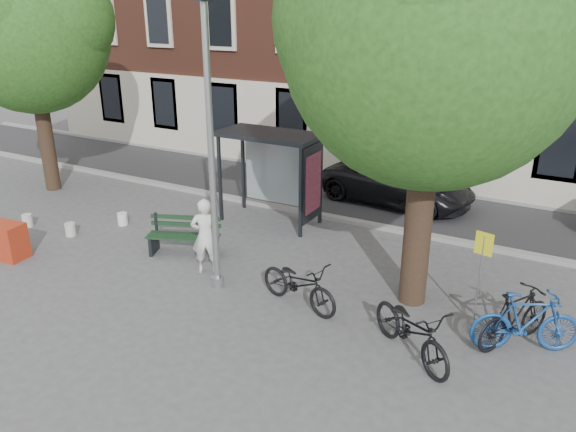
% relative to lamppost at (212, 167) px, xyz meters
% --- Properties ---
extents(ground, '(90.00, 90.00, 0.00)m').
position_rel_lamppost_xyz_m(ground, '(0.00, 0.00, -2.78)').
color(ground, '#4C4C4F').
rests_on(ground, ground).
extents(road, '(40.00, 4.00, 0.01)m').
position_rel_lamppost_xyz_m(road, '(0.00, 7.00, -2.78)').
color(road, '#28282B').
rests_on(road, ground).
extents(curb_near, '(40.00, 0.25, 0.12)m').
position_rel_lamppost_xyz_m(curb_near, '(0.00, 5.00, -2.72)').
color(curb_near, gray).
rests_on(curb_near, ground).
extents(curb_far, '(40.00, 0.25, 0.12)m').
position_rel_lamppost_xyz_m(curb_far, '(0.00, 9.00, -2.72)').
color(curb_far, gray).
rests_on(curb_far, ground).
extents(lamppost, '(0.28, 0.35, 6.11)m').
position_rel_lamppost_xyz_m(lamppost, '(0.00, 0.00, 0.00)').
color(lamppost, '#9EA0A3').
rests_on(lamppost, ground).
extents(tree_right, '(5.76, 5.60, 8.20)m').
position_rel_lamppost_xyz_m(tree_right, '(4.01, 1.38, 2.83)').
color(tree_right, black).
rests_on(tree_right, ground).
extents(tree_left, '(5.18, 4.86, 7.40)m').
position_rel_lamppost_xyz_m(tree_left, '(-8.99, 2.88, 2.43)').
color(tree_left, black).
rests_on(tree_left, ground).
extents(bus_shelter, '(2.85, 1.45, 2.62)m').
position_rel_lamppost_xyz_m(bus_shelter, '(-0.61, 4.11, -0.87)').
color(bus_shelter, '#1E2328').
rests_on(bus_shelter, ground).
extents(painter, '(0.80, 0.71, 1.83)m').
position_rel_lamppost_xyz_m(painter, '(-0.65, 0.48, -1.87)').
color(painter, silver).
rests_on(painter, ground).
extents(bench, '(1.90, 1.20, 0.93)m').
position_rel_lamppost_xyz_m(bench, '(-1.77, 1.04, -2.35)').
color(bench, '#1E2328').
rests_on(bench, ground).
extents(bike_a, '(2.12, 1.19, 1.05)m').
position_rel_lamppost_xyz_m(bike_a, '(2.00, 0.11, -2.26)').
color(bike_a, black).
rests_on(bike_a, ground).
extents(bike_b, '(2.02, 1.40, 1.19)m').
position_rel_lamppost_xyz_m(bike_b, '(6.33, 0.68, -2.19)').
color(bike_b, navy).
rests_on(bike_b, ground).
extents(bike_c, '(2.17, 1.88, 1.13)m').
position_rel_lamppost_xyz_m(bike_c, '(4.59, -0.50, -2.22)').
color(bike_c, black).
rests_on(bike_c, ground).
extents(bike_d, '(1.41, 1.89, 1.13)m').
position_rel_lamppost_xyz_m(bike_d, '(6.12, 0.83, -2.22)').
color(bike_d, black).
rests_on(bike_d, ground).
extents(car_dark, '(4.96, 2.71, 1.32)m').
position_rel_lamppost_xyz_m(car_dark, '(1.68, 7.35, -2.12)').
color(car_dark, black).
rests_on(car_dark, ground).
extents(red_stand, '(0.96, 0.69, 0.90)m').
position_rel_lamppost_xyz_m(red_stand, '(-5.45, -1.29, -2.33)').
color(red_stand, '#A52D16').
rests_on(red_stand, ground).
extents(blue_crate, '(0.60, 0.47, 0.20)m').
position_rel_lamppost_xyz_m(blue_crate, '(-5.75, -1.17, -2.68)').
color(blue_crate, '#22449D').
rests_on(blue_crate, ground).
extents(bucket_a, '(0.34, 0.34, 0.36)m').
position_rel_lamppost_xyz_m(bucket_a, '(-5.23, 0.44, -2.60)').
color(bucket_a, silver).
rests_on(bucket_a, ground).
extents(bucket_b, '(0.36, 0.36, 0.36)m').
position_rel_lamppost_xyz_m(bucket_b, '(-4.55, 1.71, -2.60)').
color(bucket_b, white).
rests_on(bucket_b, ground).
extents(bucket_c, '(0.30, 0.30, 0.36)m').
position_rel_lamppost_xyz_m(bucket_c, '(-6.82, 0.31, -2.60)').
color(bucket_c, silver).
rests_on(bucket_c, ground).
extents(notice_sign, '(0.34, 0.11, 1.99)m').
position_rel_lamppost_xyz_m(notice_sign, '(5.37, 1.13, -1.33)').
color(notice_sign, '#9EA0A3').
rests_on(notice_sign, ground).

